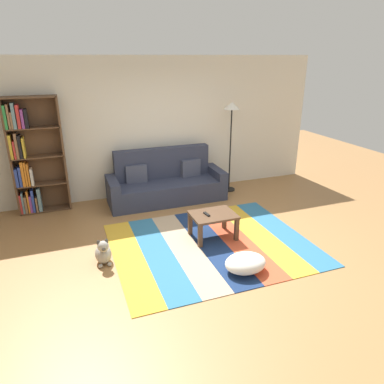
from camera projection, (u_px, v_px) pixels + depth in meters
name	position (u px, v px, depth m)	size (l,w,h in m)	color
ground_plane	(205.00, 247.00, 5.29)	(14.00, 14.00, 0.00)	#9E7042
back_wall	(157.00, 127.00, 7.04)	(6.80, 0.10, 2.70)	silver
rug	(211.00, 244.00, 5.37)	(2.92, 2.41, 0.01)	gold
couch	(166.00, 183.00, 6.94)	(2.26, 0.80, 1.00)	#2D3347
bookshelf	(31.00, 159.00, 6.19)	(0.90, 0.28, 2.06)	brown
coffee_table	(213.00, 218.00, 5.46)	(0.68, 0.52, 0.40)	#513826
pouf	(245.00, 263.00, 4.65)	(0.56, 0.44, 0.24)	white
dog	(103.00, 253.00, 4.84)	(0.22, 0.35, 0.40)	#9E998E
standing_lamp	(232.00, 117.00, 7.01)	(0.32, 0.32, 1.84)	black
tv_remote	(207.00, 214.00, 5.40)	(0.04, 0.15, 0.02)	black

